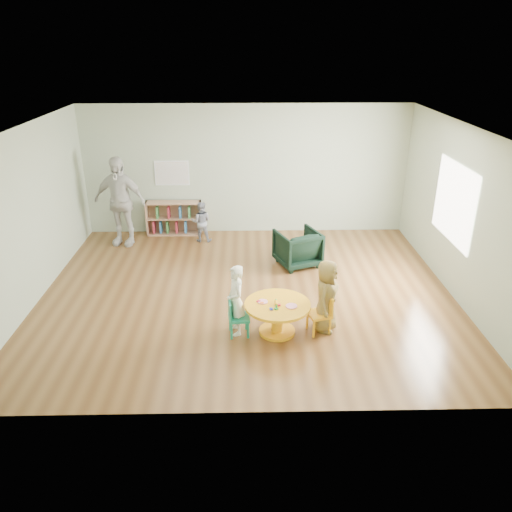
% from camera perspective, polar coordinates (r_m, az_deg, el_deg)
% --- Properties ---
extents(room, '(7.10, 7.00, 2.80)m').
position_cam_1_polar(room, '(7.93, -1.01, 7.98)').
color(room, brown).
rests_on(room, ground).
extents(activity_table, '(0.97, 0.97, 0.53)m').
position_cam_1_polar(activity_table, '(7.38, 2.46, -6.50)').
color(activity_table, '#F4A714').
rests_on(activity_table, ground).
extents(kid_chair_left, '(0.33, 0.33, 0.56)m').
position_cam_1_polar(kid_chair_left, '(7.35, -2.30, -6.92)').
color(kid_chair_left, '#198D68').
rests_on(kid_chair_left, ground).
extents(kid_chair_right, '(0.39, 0.39, 0.59)m').
position_cam_1_polar(kid_chair_right, '(7.48, 7.52, -6.40)').
color(kid_chair_right, '#F4A714').
rests_on(kid_chair_right, ground).
extents(bookshelf, '(1.20, 0.30, 0.75)m').
position_cam_1_polar(bookshelf, '(11.23, -9.40, 4.31)').
color(bookshelf, '#A3775A').
rests_on(bookshelf, ground).
extents(alphabet_poster, '(0.74, 0.01, 0.54)m').
position_cam_1_polar(alphabet_poster, '(11.06, -9.58, 9.33)').
color(alphabet_poster, white).
rests_on(alphabet_poster, ground).
extents(armchair, '(0.98, 0.99, 0.70)m').
position_cam_1_polar(armchair, '(9.56, 4.78, 0.92)').
color(armchair, black).
rests_on(armchair, ground).
extents(child_left, '(0.36, 0.45, 1.08)m').
position_cam_1_polar(child_left, '(7.28, -2.34, -5.08)').
color(child_left, white).
rests_on(child_left, ground).
extents(child_right, '(0.54, 0.64, 1.12)m').
position_cam_1_polar(child_right, '(7.42, 8.03, -4.56)').
color(child_right, gold).
rests_on(child_right, ground).
extents(toddler, '(0.44, 0.35, 0.88)m').
position_cam_1_polar(toddler, '(10.70, -6.29, 3.91)').
color(toddler, '#1A2541').
rests_on(toddler, ground).
extents(adult_caretaker, '(1.17, 0.67, 1.87)m').
position_cam_1_polar(adult_caretaker, '(10.73, -15.32, 6.06)').
color(adult_caretaker, silver).
rests_on(adult_caretaker, ground).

